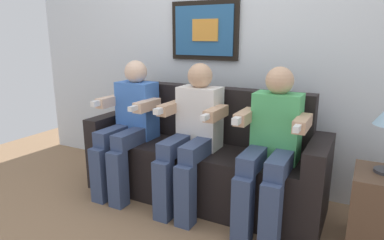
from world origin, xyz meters
name	(u,v)px	position (x,y,z in m)	size (l,w,h in m)	color
ground_plane	(183,214)	(0.00, 0.00, 0.00)	(5.63, 5.63, 0.00)	#8C6B4C
back_wall_assembly	(225,36)	(0.00, 0.76, 1.30)	(4.33, 0.10, 2.60)	silver
couch	(202,161)	(0.00, 0.33, 0.31)	(1.93, 0.58, 0.90)	black
person_on_left	(129,122)	(-0.60, 0.16, 0.61)	(0.46, 0.56, 1.11)	#3F72CC
person_in_middle	(193,132)	(0.00, 0.16, 0.61)	(0.46, 0.56, 1.11)	white
person_on_right	(271,143)	(0.60, 0.16, 0.61)	(0.46, 0.56, 1.11)	#4CB266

